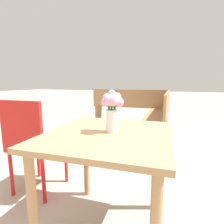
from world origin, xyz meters
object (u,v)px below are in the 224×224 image
Objects in this scene: flower_vase at (112,110)px; cafe_chair at (32,141)px; bench_near at (129,105)px; table_front at (108,149)px; bench_middle at (161,113)px.

cafe_chair is at bearing 170.72° from flower_vase.
bench_near is (-0.77, 3.03, -0.38)m from flower_vase.
table_front is 3.13m from bench_near.
table_front is 3.29× the size of flower_vase.
bench_near is at bearing 134.76° from bench_middle.
bench_near is 1.00× the size of bench_middle.
bench_near is at bearing 103.91° from table_front.
bench_middle is at bearing 88.07° from flower_vase.
bench_middle reaches higher than table_front.
table_front is at bearing -152.07° from flower_vase.
table_front is 0.48× the size of bench_near.
bench_near reaches higher than table_front.
bench_near is at bearing 104.28° from flower_vase.
bench_near is at bearing 89.21° from cafe_chair.
cafe_chair is 0.49× the size of bench_middle.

